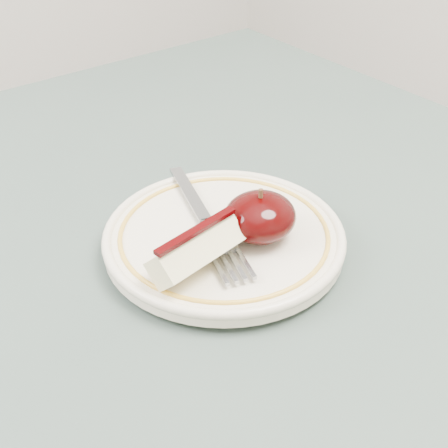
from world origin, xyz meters
TOP-DOWN VIEW (x-y plane):
  - table at (0.00, 0.00)m, footprint 0.90×0.90m
  - plate at (0.03, -0.02)m, footprint 0.22×0.22m
  - apple_half at (0.05, -0.05)m, footprint 0.07×0.06m
  - apple_wedge at (-0.02, -0.05)m, footprint 0.09×0.05m
  - fork at (0.02, -0.01)m, footprint 0.08×0.19m

SIDE VIEW (x-z plane):
  - table at x=0.00m, z-range 0.29..1.04m
  - plate at x=0.03m, z-range 0.75..0.77m
  - fork at x=0.02m, z-range 0.77..0.78m
  - apple_wedge at x=-0.02m, z-range 0.77..0.81m
  - apple_half at x=0.05m, z-range 0.76..0.81m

